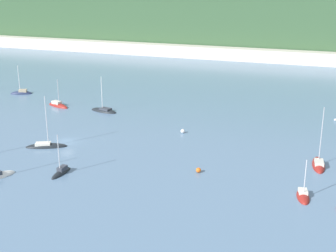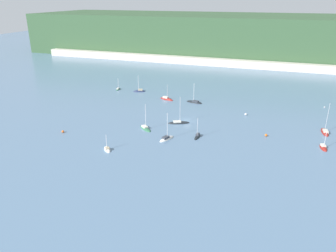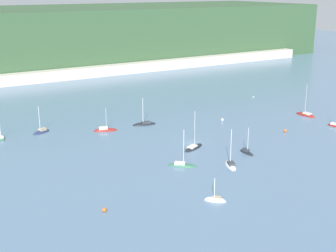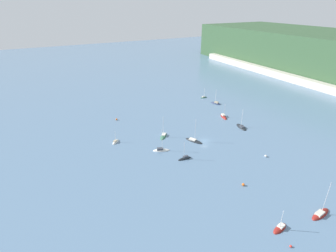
{
  "view_description": "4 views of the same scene",
  "coord_description": "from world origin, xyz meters",
  "px_view_note": "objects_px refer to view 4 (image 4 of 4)",
  "views": [
    {
      "loc": [
        49.92,
        -77.47,
        32.32
      ],
      "look_at": [
        17.28,
        13.18,
        1.26
      ],
      "focal_mm": 50.0,
      "sensor_mm": 36.0,
      "label": 1
    },
    {
      "loc": [
        31.87,
        -113.75,
        44.93
      ],
      "look_at": [
        -3.41,
        -12.7,
        1.98
      ],
      "focal_mm": 35.0,
      "sensor_mm": 36.0,
      "label": 2
    },
    {
      "loc": [
        -69.27,
        -103.52,
        42.47
      ],
      "look_at": [
        -3.55,
        7.28,
        3.59
      ],
      "focal_mm": 50.0,
      "sensor_mm": 36.0,
      "label": 3
    },
    {
      "loc": [
        77.85,
        -57.8,
        52.82
      ],
      "look_at": [
        -16.74,
        -8.6,
        1.85
      ],
      "focal_mm": 28.0,
      "sensor_mm": 36.0,
      "label": 4
    }
  ],
  "objects_px": {
    "sailboat_1": "(241,127)",
    "mooring_buoy_2": "(117,119)",
    "sailboat_4": "(320,214)",
    "sailboat_10": "(204,98)",
    "mooring_buoy_4": "(266,156)",
    "sailboat_8": "(163,136)",
    "sailboat_9": "(280,229)",
    "sailboat_5": "(116,142)",
    "mooring_buoy_0": "(291,246)",
    "sailboat_7": "(194,141)",
    "sailboat_0": "(216,104)",
    "mooring_buoy_1": "(243,185)",
    "sailboat_2": "(185,159)",
    "sailboat_3": "(224,117)",
    "sailboat_6": "(161,150)"
  },
  "relations": [
    {
      "from": "mooring_buoy_4",
      "to": "sailboat_4",
      "type": "bearing_deg",
      "value": -17.67
    },
    {
      "from": "sailboat_4",
      "to": "sailboat_7",
      "type": "relative_size",
      "value": 1.05
    },
    {
      "from": "sailboat_9",
      "to": "mooring_buoy_0",
      "type": "bearing_deg",
      "value": 55.18
    },
    {
      "from": "sailboat_10",
      "to": "sailboat_7",
      "type": "bearing_deg",
      "value": -132.92
    },
    {
      "from": "mooring_buoy_4",
      "to": "sailboat_9",
      "type": "bearing_deg",
      "value": -40.44
    },
    {
      "from": "sailboat_10",
      "to": "sailboat_4",
      "type": "bearing_deg",
      "value": -109.87
    },
    {
      "from": "sailboat_3",
      "to": "mooring_buoy_2",
      "type": "xyz_separation_m",
      "value": [
        -21.29,
        -49.03,
        0.32
      ]
    },
    {
      "from": "sailboat_6",
      "to": "mooring_buoy_2",
      "type": "distance_m",
      "value": 36.87
    },
    {
      "from": "sailboat_1",
      "to": "mooring_buoy_2",
      "type": "height_order",
      "value": "sailboat_1"
    },
    {
      "from": "sailboat_4",
      "to": "sailboat_6",
      "type": "height_order",
      "value": "sailboat_4"
    },
    {
      "from": "sailboat_2",
      "to": "mooring_buoy_0",
      "type": "distance_m",
      "value": 44.87
    },
    {
      "from": "sailboat_1",
      "to": "mooring_buoy_2",
      "type": "distance_m",
      "value": 59.82
    },
    {
      "from": "sailboat_5",
      "to": "mooring_buoy_4",
      "type": "bearing_deg",
      "value": -83.3
    },
    {
      "from": "sailboat_9",
      "to": "sailboat_10",
      "type": "xyz_separation_m",
      "value": [
        -92.91,
        40.31,
        0.03
      ]
    },
    {
      "from": "sailboat_4",
      "to": "sailboat_8",
      "type": "xyz_separation_m",
      "value": [
        -60.89,
        -17.56,
        0.01
      ]
    },
    {
      "from": "sailboat_4",
      "to": "mooring_buoy_1",
      "type": "relative_size",
      "value": 13.21
    },
    {
      "from": "sailboat_5",
      "to": "sailboat_10",
      "type": "height_order",
      "value": "sailboat_10"
    },
    {
      "from": "sailboat_3",
      "to": "sailboat_4",
      "type": "distance_m",
      "value": 68.2
    },
    {
      "from": "sailboat_7",
      "to": "mooring_buoy_0",
      "type": "bearing_deg",
      "value": -33.05
    },
    {
      "from": "sailboat_9",
      "to": "mooring_buoy_2",
      "type": "bearing_deg",
      "value": -90.59
    },
    {
      "from": "sailboat_8",
      "to": "sailboat_9",
      "type": "distance_m",
      "value": 59.4
    },
    {
      "from": "sailboat_0",
      "to": "sailboat_9",
      "type": "distance_m",
      "value": 90.78
    },
    {
      "from": "sailboat_1",
      "to": "sailboat_5",
      "type": "bearing_deg",
      "value": 89.15
    },
    {
      "from": "mooring_buoy_2",
      "to": "sailboat_9",
      "type": "bearing_deg",
      "value": 10.97
    },
    {
      "from": "sailboat_1",
      "to": "mooring_buoy_4",
      "type": "distance_m",
      "value": 25.57
    },
    {
      "from": "sailboat_0",
      "to": "sailboat_1",
      "type": "relative_size",
      "value": 0.95
    },
    {
      "from": "sailboat_3",
      "to": "sailboat_4",
      "type": "relative_size",
      "value": 0.69
    },
    {
      "from": "sailboat_3",
      "to": "sailboat_2",
      "type": "bearing_deg",
      "value": -37.28
    },
    {
      "from": "sailboat_2",
      "to": "mooring_buoy_0",
      "type": "height_order",
      "value": "sailboat_2"
    },
    {
      "from": "sailboat_2",
      "to": "sailboat_9",
      "type": "bearing_deg",
      "value": 97.98
    },
    {
      "from": "sailboat_4",
      "to": "sailboat_10",
      "type": "height_order",
      "value": "sailboat_4"
    },
    {
      "from": "sailboat_6",
      "to": "sailboat_10",
      "type": "distance_m",
      "value": 66.68
    },
    {
      "from": "sailboat_1",
      "to": "sailboat_8",
      "type": "xyz_separation_m",
      "value": [
        -8.66,
        -35.99,
        0.04
      ]
    },
    {
      "from": "sailboat_0",
      "to": "sailboat_7",
      "type": "bearing_deg",
      "value": 107.77
    },
    {
      "from": "sailboat_1",
      "to": "sailboat_3",
      "type": "xyz_separation_m",
      "value": [
        -13.35,
        0.26,
        0.04
      ]
    },
    {
      "from": "sailboat_0",
      "to": "mooring_buoy_1",
      "type": "height_order",
      "value": "sailboat_0"
    },
    {
      "from": "sailboat_8",
      "to": "sailboat_10",
      "type": "distance_m",
      "value": 55.43
    },
    {
      "from": "sailboat_4",
      "to": "sailboat_9",
      "type": "bearing_deg",
      "value": 166.71
    },
    {
      "from": "mooring_buoy_1",
      "to": "mooring_buoy_2",
      "type": "bearing_deg",
      "value": -163.36
    },
    {
      "from": "sailboat_1",
      "to": "sailboat_6",
      "type": "relative_size",
      "value": 0.95
    },
    {
      "from": "sailboat_7",
      "to": "sailboat_0",
      "type": "bearing_deg",
      "value": 107.23
    },
    {
      "from": "mooring_buoy_0",
      "to": "sailboat_8",
      "type": "bearing_deg",
      "value": -178.62
    },
    {
      "from": "sailboat_10",
      "to": "mooring_buoy_4",
      "type": "relative_size",
      "value": 7.23
    },
    {
      "from": "sailboat_6",
      "to": "sailboat_0",
      "type": "bearing_deg",
      "value": 54.93
    },
    {
      "from": "sailboat_0",
      "to": "mooring_buoy_0",
      "type": "bearing_deg",
      "value": 129.28
    },
    {
      "from": "sailboat_4",
      "to": "mooring_buoy_2",
      "type": "distance_m",
      "value": 92.02
    },
    {
      "from": "sailboat_1",
      "to": "mooring_buoy_1",
      "type": "relative_size",
      "value": 10.81
    },
    {
      "from": "sailboat_1",
      "to": "mooring_buoy_4",
      "type": "relative_size",
      "value": 10.83
    },
    {
      "from": "sailboat_4",
      "to": "sailboat_8",
      "type": "bearing_deg",
      "value": 99.45
    },
    {
      "from": "sailboat_7",
      "to": "mooring_buoy_0",
      "type": "relative_size",
      "value": 19.23
    }
  ]
}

